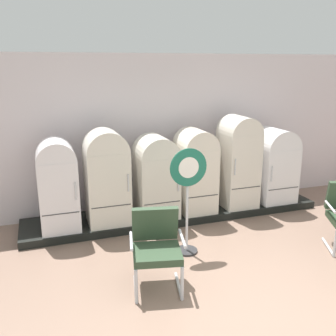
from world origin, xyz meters
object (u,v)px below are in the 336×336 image
object	(u,v)px
refrigerator_5	(274,163)
refrigerator_1	(107,175)
refrigerator_2	(156,174)
armchair_left	(156,244)
refrigerator_0	(58,182)
refrigerator_3	(195,168)
sign_stand	(188,199)
refrigerator_4	(238,159)

from	to	relation	value
refrigerator_5	refrigerator_1	bearing A→B (deg)	-179.33
refrigerator_2	armchair_left	xyz separation A→B (m)	(-0.58, -1.87, -0.30)
refrigerator_0	armchair_left	distance (m)	2.15
refrigerator_1	armchair_left	size ratio (longest dim) A/B	1.58
refrigerator_3	sign_stand	size ratio (longest dim) A/B	0.94
refrigerator_0	refrigerator_5	distance (m)	3.92
refrigerator_0	sign_stand	distance (m)	2.07
refrigerator_0	refrigerator_2	bearing A→B (deg)	0.34
refrigerator_4	armchair_left	size ratio (longest dim) A/B	1.69
refrigerator_4	sign_stand	xyz separation A→B (m)	(-1.45, -1.19, -0.17)
refrigerator_3	armchair_left	size ratio (longest dim) A/B	1.50
armchair_left	sign_stand	size ratio (longest dim) A/B	0.63
refrigerator_0	refrigerator_2	world-z (taller)	refrigerator_0
refrigerator_3	refrigerator_5	bearing A→B (deg)	0.04
refrigerator_0	refrigerator_1	distance (m)	0.76
refrigerator_2	refrigerator_5	xyz separation A→B (m)	(2.32, 0.00, -0.01)
refrigerator_4	refrigerator_5	xyz separation A→B (m)	(0.78, 0.03, -0.16)
refrigerator_5	refrigerator_0	bearing A→B (deg)	-179.81
sign_stand	refrigerator_2	bearing A→B (deg)	94.07
refrigerator_2	sign_stand	world-z (taller)	sign_stand
refrigerator_2	sign_stand	bearing A→B (deg)	-85.93
refrigerator_5	refrigerator_2	bearing A→B (deg)	-179.92
refrigerator_5	sign_stand	size ratio (longest dim) A/B	0.88
refrigerator_4	refrigerator_0	bearing A→B (deg)	179.73
refrigerator_2	refrigerator_4	distance (m)	1.55
armchair_left	sign_stand	world-z (taller)	sign_stand
refrigerator_0	refrigerator_5	size ratio (longest dim) A/B	1.04
sign_stand	refrigerator_1	bearing A→B (deg)	127.83
refrigerator_3	refrigerator_5	xyz separation A→B (m)	(1.60, 0.00, -0.05)
refrigerator_0	refrigerator_4	distance (m)	3.14
refrigerator_0	refrigerator_3	bearing A→B (deg)	0.29
refrigerator_4	refrigerator_5	world-z (taller)	refrigerator_4
refrigerator_4	armchair_left	world-z (taller)	refrigerator_4
armchair_left	sign_stand	xyz separation A→B (m)	(0.67, 0.66, 0.27)
refrigerator_3	refrigerator_5	world-z (taller)	refrigerator_3
refrigerator_2	armchair_left	distance (m)	1.98
sign_stand	refrigerator_3	bearing A→B (deg)	62.65
refrigerator_1	refrigerator_4	xyz separation A→B (m)	(2.37, 0.01, 0.06)
refrigerator_5	refrigerator_4	bearing A→B (deg)	-177.98
refrigerator_1	refrigerator_3	distance (m)	1.55
refrigerator_4	refrigerator_5	size ratio (longest dim) A/B	1.20
refrigerator_4	refrigerator_1	bearing A→B (deg)	-179.77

